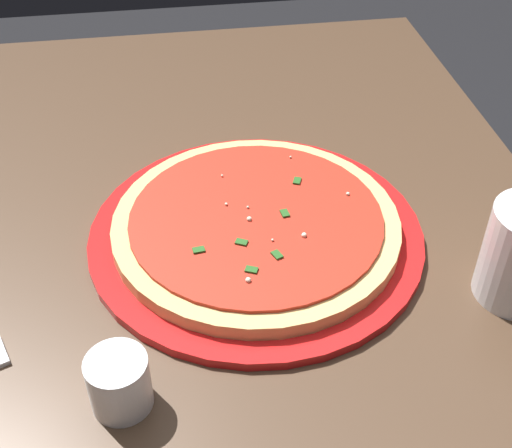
% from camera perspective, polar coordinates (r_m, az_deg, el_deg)
% --- Properties ---
extents(restaurant_table, '(1.09, 0.76, 0.76)m').
position_cam_1_polar(restaurant_table, '(0.83, -2.31, -9.61)').
color(restaurant_table, black).
rests_on(restaurant_table, ground_plane).
extents(serving_plate, '(0.36, 0.36, 0.01)m').
position_cam_1_polar(serving_plate, '(0.74, 0.00, -0.88)').
color(serving_plate, red).
rests_on(serving_plate, restaurant_table).
extents(pizza, '(0.31, 0.31, 0.02)m').
position_cam_1_polar(pizza, '(0.73, 0.00, -0.00)').
color(pizza, '#DBB26B').
rests_on(pizza, serving_plate).
extents(cup_small_sauce, '(0.05, 0.05, 0.05)m').
position_cam_1_polar(cup_small_sauce, '(0.59, -11.33, -12.83)').
color(cup_small_sauce, silver).
rests_on(cup_small_sauce, restaurant_table).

